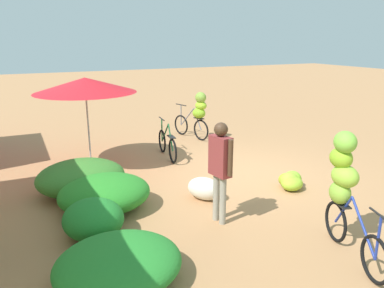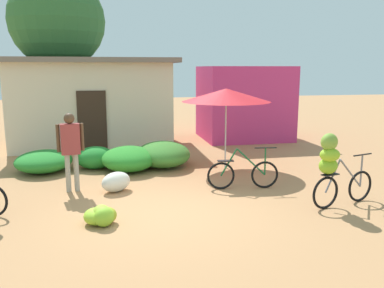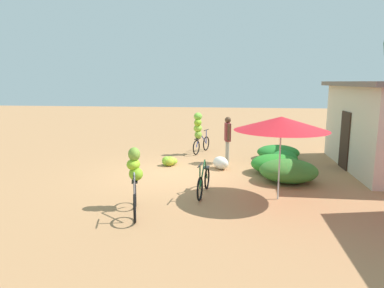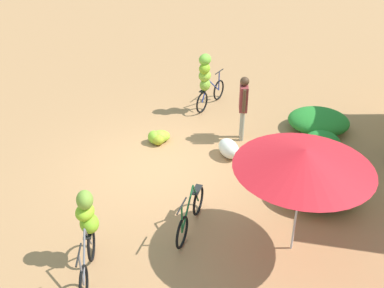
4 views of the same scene
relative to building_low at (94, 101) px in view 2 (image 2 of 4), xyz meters
The scene contains 14 objects.
ground_plane 7.69m from the building_low, 78.52° to the right, with size 60.00×60.00×0.00m, color #B27D50.
building_low is the anchor object (origin of this frame).
shop_pink 5.64m from the building_low, ahead, with size 3.20×2.80×2.76m, color #CC3477.
tree_behind_building 3.60m from the building_low, 126.10° to the left, with size 3.56×3.56×6.22m.
hedge_bush_front_left 4.10m from the building_low, 107.76° to the right, with size 1.47×1.64×0.55m, color #28832C.
hedge_bush_front_right 3.88m from the building_low, 87.80° to the right, with size 1.04×0.95×0.60m, color #24812D.
hedge_bush_mid 4.36m from the building_low, 75.80° to the right, with size 1.44×1.66×0.64m, color #2B8828.
hedge_bush_by_door 4.45m from the building_low, 62.52° to the right, with size 1.49×1.75×0.69m, color #3C7F2E.
market_umbrella 5.64m from the building_low, 49.86° to the right, with size 2.38×2.38×2.16m.
bicycle_near_pile 7.26m from the building_low, 60.94° to the right, with size 1.63×0.24×0.95m.
bicycle_center_loaded 9.16m from the building_low, 58.45° to the right, with size 1.55×0.57×1.49m.
banana_pile_on_ground 7.92m from the building_low, 87.21° to the right, with size 0.70×0.67×0.34m.
produce_sack 6.09m from the building_low, 83.61° to the right, with size 0.70×0.44×0.44m, color silver.
person_vendor 5.73m from the building_low, 92.79° to the right, with size 0.57×0.26×1.74m.
Camera 2 is at (-0.86, -7.18, 2.69)m, focal length 37.32 mm.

